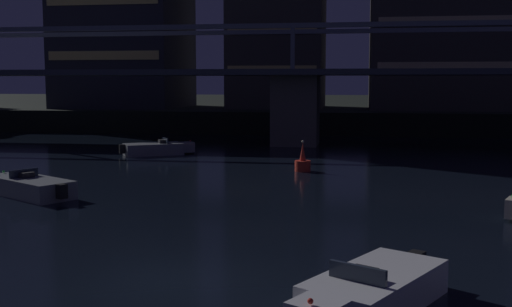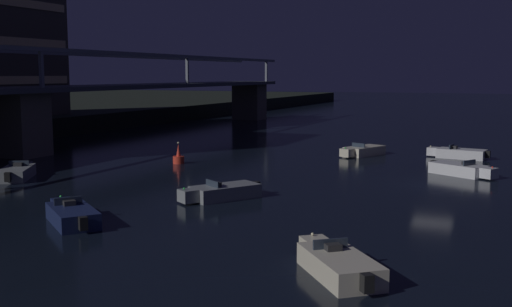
{
  "view_description": "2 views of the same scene",
  "coord_description": "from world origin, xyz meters",
  "px_view_note": "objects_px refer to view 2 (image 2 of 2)",
  "views": [
    {
      "loc": [
        4.59,
        -14.74,
        5.01
      ],
      "look_at": [
        -0.16,
        15.59,
        1.49
      ],
      "focal_mm": 43.76,
      "sensor_mm": 36.0,
      "label": 1
    },
    {
      "loc": [
        -40.09,
        -5.44,
        7.14
      ],
      "look_at": [
        0.2,
        12.61,
        1.41
      ],
      "focal_mm": 43.03,
      "sensor_mm": 36.0,
      "label": 2
    }
  ],
  "objects_px": {
    "speedboat_far_left": "(17,173)",
    "channel_buoy": "(179,158)",
    "speedboat_near_left": "(363,151)",
    "speedboat_mid_center": "(222,192)",
    "speedboat_near_right": "(337,264)",
    "speedboat_mid_right": "(459,153)",
    "river_bridge": "(17,104)",
    "speedboat_near_center": "(461,170)",
    "speedboat_mid_left": "(72,215)"
  },
  "relations": [
    {
      "from": "speedboat_mid_right",
      "to": "speedboat_near_right",
      "type": "bearing_deg",
      "value": 178.94
    },
    {
      "from": "speedboat_near_right",
      "to": "speedboat_mid_right",
      "type": "relative_size",
      "value": 0.87
    },
    {
      "from": "speedboat_near_right",
      "to": "speedboat_far_left",
      "type": "bearing_deg",
      "value": 67.6
    },
    {
      "from": "speedboat_near_left",
      "to": "speedboat_far_left",
      "type": "relative_size",
      "value": 1.04
    },
    {
      "from": "speedboat_far_left",
      "to": "channel_buoy",
      "type": "height_order",
      "value": "channel_buoy"
    },
    {
      "from": "speedboat_mid_left",
      "to": "speedboat_mid_center",
      "type": "height_order",
      "value": "same"
    },
    {
      "from": "speedboat_near_left",
      "to": "speedboat_near_right",
      "type": "height_order",
      "value": "same"
    },
    {
      "from": "speedboat_near_right",
      "to": "speedboat_mid_center",
      "type": "height_order",
      "value": "same"
    },
    {
      "from": "river_bridge",
      "to": "speedboat_near_center",
      "type": "height_order",
      "value": "river_bridge"
    },
    {
      "from": "river_bridge",
      "to": "speedboat_near_right",
      "type": "xyz_separation_m",
      "value": [
        -19.57,
        -34.65,
        -4.17
      ]
    },
    {
      "from": "speedboat_mid_left",
      "to": "speedboat_mid_center",
      "type": "relative_size",
      "value": 0.97
    },
    {
      "from": "speedboat_near_right",
      "to": "channel_buoy",
      "type": "xyz_separation_m",
      "value": [
        21.37,
        19.57,
        0.06
      ]
    },
    {
      "from": "speedboat_near_left",
      "to": "speedboat_mid_left",
      "type": "bearing_deg",
      "value": 167.57
    },
    {
      "from": "speedboat_far_left",
      "to": "river_bridge",
      "type": "bearing_deg",
      "value": 44.31
    },
    {
      "from": "river_bridge",
      "to": "speedboat_near_right",
      "type": "relative_size",
      "value": 22.34
    },
    {
      "from": "speedboat_mid_right",
      "to": "river_bridge",
      "type": "bearing_deg",
      "value": 112.09
    },
    {
      "from": "speedboat_mid_center",
      "to": "speedboat_near_right",
      "type": "bearing_deg",
      "value": -135.95
    },
    {
      "from": "speedboat_near_right",
      "to": "speedboat_far_left",
      "type": "relative_size",
      "value": 0.95
    },
    {
      "from": "river_bridge",
      "to": "speedboat_near_left",
      "type": "bearing_deg",
      "value": -65.21
    },
    {
      "from": "speedboat_near_center",
      "to": "speedboat_far_left",
      "type": "distance_m",
      "value": 31.04
    },
    {
      "from": "channel_buoy",
      "to": "speedboat_near_center",
      "type": "bearing_deg",
      "value": -81.35
    },
    {
      "from": "speedboat_near_left",
      "to": "speedboat_far_left",
      "type": "xyz_separation_m",
      "value": [
        -21.5,
        18.71,
        0.0
      ]
    },
    {
      "from": "river_bridge",
      "to": "speedboat_near_left",
      "type": "xyz_separation_m",
      "value": [
        12.64,
        -27.36,
        -4.17
      ]
    },
    {
      "from": "speedboat_mid_center",
      "to": "speedboat_far_left",
      "type": "xyz_separation_m",
      "value": [
        0.49,
        16.11,
        0.0
      ]
    },
    {
      "from": "speedboat_mid_center",
      "to": "speedboat_near_left",
      "type": "bearing_deg",
      "value": -6.75
    },
    {
      "from": "speedboat_near_left",
      "to": "channel_buoy",
      "type": "bearing_deg",
      "value": 131.43
    },
    {
      "from": "speedboat_near_right",
      "to": "speedboat_far_left",
      "type": "distance_m",
      "value": 28.12
    },
    {
      "from": "river_bridge",
      "to": "speedboat_far_left",
      "type": "xyz_separation_m",
      "value": [
        -8.86,
        -8.65,
        -4.17
      ]
    },
    {
      "from": "river_bridge",
      "to": "speedboat_near_left",
      "type": "distance_m",
      "value": 30.42
    },
    {
      "from": "speedboat_near_right",
      "to": "speedboat_mid_center",
      "type": "bearing_deg",
      "value": 44.05
    },
    {
      "from": "speedboat_mid_right",
      "to": "speedboat_far_left",
      "type": "bearing_deg",
      "value": 131.04
    },
    {
      "from": "speedboat_near_center",
      "to": "speedboat_mid_right",
      "type": "height_order",
      "value": "same"
    },
    {
      "from": "channel_buoy",
      "to": "speedboat_near_left",
      "type": "bearing_deg",
      "value": -48.57
    },
    {
      "from": "speedboat_mid_center",
      "to": "speedboat_mid_right",
      "type": "distance_m",
      "value": 25.9
    },
    {
      "from": "river_bridge",
      "to": "speedboat_near_center",
      "type": "xyz_separation_m",
      "value": [
        5.04,
        -36.4,
        -4.17
      ]
    },
    {
      "from": "speedboat_mid_left",
      "to": "speedboat_mid_right",
      "type": "height_order",
      "value": "same"
    },
    {
      "from": "speedboat_near_center",
      "to": "speedboat_mid_left",
      "type": "height_order",
      "value": "same"
    },
    {
      "from": "speedboat_mid_left",
      "to": "channel_buoy",
      "type": "distance_m",
      "value": 20.0
    },
    {
      "from": "speedboat_mid_right",
      "to": "speedboat_far_left",
      "type": "height_order",
      "value": "same"
    },
    {
      "from": "speedboat_mid_left",
      "to": "speedboat_far_left",
      "type": "relative_size",
      "value": 0.97
    },
    {
      "from": "river_bridge",
      "to": "speedboat_mid_left",
      "type": "height_order",
      "value": "river_bridge"
    },
    {
      "from": "channel_buoy",
      "to": "speedboat_near_right",
      "type": "bearing_deg",
      "value": -137.53
    },
    {
      "from": "speedboat_near_left",
      "to": "speedboat_mid_center",
      "type": "height_order",
      "value": "same"
    },
    {
      "from": "speedboat_near_center",
      "to": "channel_buoy",
      "type": "xyz_separation_m",
      "value": [
        -3.24,
        21.32,
        0.06
      ]
    },
    {
      "from": "speedboat_mid_left",
      "to": "speedboat_near_right",
      "type": "bearing_deg",
      "value": -98.98
    },
    {
      "from": "speedboat_near_left",
      "to": "speedboat_near_center",
      "type": "relative_size",
      "value": 1.03
    },
    {
      "from": "speedboat_near_left",
      "to": "speedboat_mid_center",
      "type": "bearing_deg",
      "value": 173.25
    },
    {
      "from": "speedboat_mid_right",
      "to": "speedboat_far_left",
      "type": "relative_size",
      "value": 1.08
    },
    {
      "from": "speedboat_mid_right",
      "to": "speedboat_mid_center",
      "type": "bearing_deg",
      "value": 156.04
    },
    {
      "from": "speedboat_near_left",
      "to": "speedboat_mid_center",
      "type": "distance_m",
      "value": 22.14
    }
  ]
}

